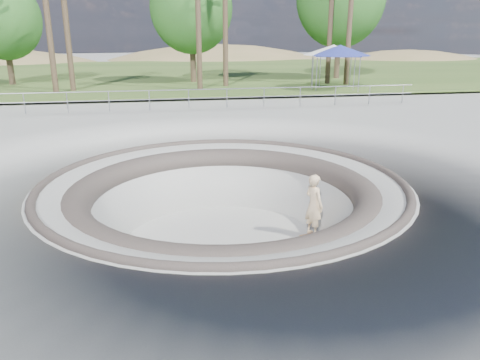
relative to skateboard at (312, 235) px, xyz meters
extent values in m
plane|color=#A8A9A3|center=(-2.70, 0.03, 1.83)|extent=(180.00, 180.00, 0.00)
torus|color=#A8A9A3|center=(-2.70, 0.03, -0.17)|extent=(14.00, 14.00, 4.00)
cylinder|color=#A8A9A3|center=(-2.70, 0.03, -0.12)|extent=(6.60, 6.60, 0.10)
torus|color=#4E433E|center=(-2.70, 0.03, 1.81)|extent=(10.24, 10.24, 0.24)
torus|color=#4E433E|center=(-2.70, 0.03, 1.38)|extent=(8.91, 8.91, 0.81)
cube|color=#395421|center=(-2.70, 34.03, 2.05)|extent=(180.00, 36.00, 0.12)
ellipsoid|color=olive|center=(-24.70, 55.03, -4.60)|extent=(50.40, 36.00, 23.40)
ellipsoid|color=olive|center=(5.30, 60.03, -6.03)|extent=(61.60, 44.00, 28.60)
ellipsoid|color=olive|center=(32.30, 52.03, -3.53)|extent=(42.00, 30.00, 19.50)
cylinder|color=gray|center=(-2.70, 12.03, 3.00)|extent=(25.00, 0.05, 0.05)
cylinder|color=gray|center=(-2.70, 12.03, 2.55)|extent=(25.00, 0.05, 0.05)
cube|color=#965B3C|center=(0.00, 0.00, 0.01)|extent=(0.83, 0.40, 0.02)
cylinder|color=#AAAAAE|center=(0.00, 0.00, -0.03)|extent=(0.07, 0.17, 0.03)
cylinder|color=#AAAAAE|center=(0.00, 0.00, -0.03)|extent=(0.07, 0.17, 0.03)
cylinder|color=white|center=(0.00, 0.00, -0.03)|extent=(0.07, 0.04, 0.06)
cylinder|color=white|center=(0.00, 0.00, -0.03)|extent=(0.07, 0.04, 0.06)
cylinder|color=white|center=(0.00, 0.00, -0.03)|extent=(0.07, 0.04, 0.06)
cylinder|color=white|center=(0.00, 0.00, -0.03)|extent=(0.07, 0.04, 0.06)
imported|color=beige|center=(0.00, 0.00, 0.96)|extent=(0.67, 0.81, 1.89)
cylinder|color=gray|center=(6.32, 17.37, 3.17)|extent=(0.06, 0.06, 2.12)
cylinder|color=gray|center=(9.02, 17.37, 3.17)|extent=(0.06, 0.06, 2.12)
cylinder|color=gray|center=(6.32, 20.07, 3.17)|extent=(0.06, 0.06, 2.12)
cylinder|color=gray|center=(9.02, 20.07, 3.17)|extent=(0.06, 0.06, 2.12)
cube|color=white|center=(7.67, 18.72, 4.33)|extent=(3.64, 3.64, 0.08)
cone|color=white|center=(7.67, 18.72, 4.67)|extent=(5.44, 5.44, 0.67)
cylinder|color=gray|center=(6.51, 16.68, 3.17)|extent=(0.06, 0.06, 2.12)
cylinder|color=gray|center=(9.20, 16.68, 3.17)|extent=(0.06, 0.06, 2.12)
cylinder|color=gray|center=(6.51, 19.37, 3.17)|extent=(0.06, 0.06, 2.12)
cylinder|color=gray|center=(9.20, 19.37, 3.17)|extent=(0.06, 0.06, 2.12)
cube|color=#293496|center=(7.85, 18.03, 4.33)|extent=(3.83, 3.83, 0.08)
cone|color=#293496|center=(7.85, 18.03, 4.67)|extent=(5.21, 5.21, 0.67)
cylinder|color=#4F392D|center=(-9.68, 20.50, 6.03)|extent=(0.36, 0.36, 8.05)
cylinder|color=#4F392D|center=(-1.34, 19.66, 7.45)|extent=(0.36, 0.36, 10.89)
cylinder|color=#4F392D|center=(0.69, 21.36, 6.27)|extent=(0.36, 0.36, 8.53)
cylinder|color=#4F392D|center=(8.44, 21.60, 6.40)|extent=(0.36, 0.36, 8.80)
cylinder|color=#4F392D|center=(9.57, 20.74, 6.82)|extent=(0.36, 0.36, 9.63)
cylinder|color=#4F392D|center=(-14.67, 25.24, 4.19)|extent=(0.44, 0.44, 4.36)
ellipsoid|color=#346121|center=(-14.67, 25.24, 6.68)|extent=(5.21, 4.74, 5.68)
cylinder|color=#4F392D|center=(-1.33, 24.70, 4.58)|extent=(0.44, 0.44, 5.16)
ellipsoid|color=#346121|center=(-1.33, 24.70, 7.53)|extent=(6.16, 5.60, 6.72)
cylinder|color=#4F392D|center=(10.68, 25.44, 5.01)|extent=(0.44, 0.44, 6.00)
camera|label=1|loc=(-4.51, -12.33, 5.88)|focal=35.00mm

